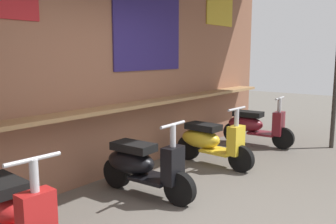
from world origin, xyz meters
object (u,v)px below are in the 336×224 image
at_px(scooter_yellow, 209,141).
at_px(scooter_maroon, 254,125).
at_px(scooter_red, 9,211).
at_px(scooter_black, 141,165).

xyz_separation_m(scooter_yellow, scooter_maroon, (1.64, -0.00, 0.00)).
bearing_deg(scooter_yellow, scooter_red, -87.21).
bearing_deg(scooter_red, scooter_yellow, 92.77).
distance_m(scooter_red, scooter_black, 1.72).
xyz_separation_m(scooter_red, scooter_maroon, (4.96, -0.00, 0.00)).
bearing_deg(scooter_yellow, scooter_maroon, 92.79).
relative_size(scooter_black, scooter_maroon, 1.00).
height_order(scooter_yellow, scooter_maroon, same).
bearing_deg(scooter_maroon, scooter_red, -94.24).
height_order(scooter_red, scooter_yellow, same).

